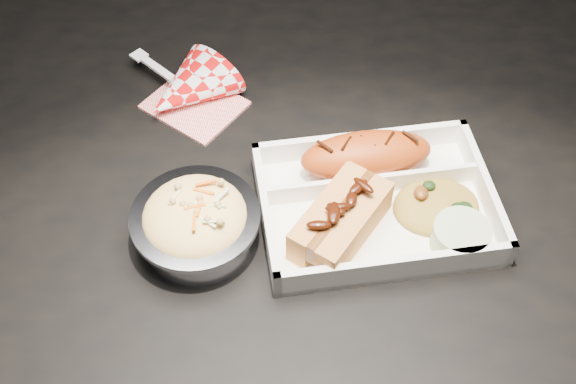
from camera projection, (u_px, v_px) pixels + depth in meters
The scene contains 8 objects.
dining_table at pixel (322, 229), 0.89m from camera, with size 1.20×0.80×0.75m.
food_tray at pixel (375, 206), 0.79m from camera, with size 0.27×0.22×0.04m.
fried_pastry at pixel (366, 155), 0.81m from camera, with size 0.15×0.06×0.05m, color #B14211.
hotdog at pixel (341, 218), 0.75m from camera, with size 0.12×0.13×0.06m.
fried_rice_mound at pixel (438, 200), 0.78m from camera, with size 0.10×0.08×0.03m, color #B08C33.
cupcake_liner at pixel (460, 237), 0.75m from camera, with size 0.06×0.06×0.03m, color #B2C796.
foil_coleslaw_cup at pixel (196, 222), 0.75m from camera, with size 0.14×0.14×0.07m.
napkin_fork at pixel (186, 91), 0.89m from camera, with size 0.16×0.15×0.10m.
Camera 1 is at (-0.04, -0.52, 1.39)m, focal length 45.00 mm.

